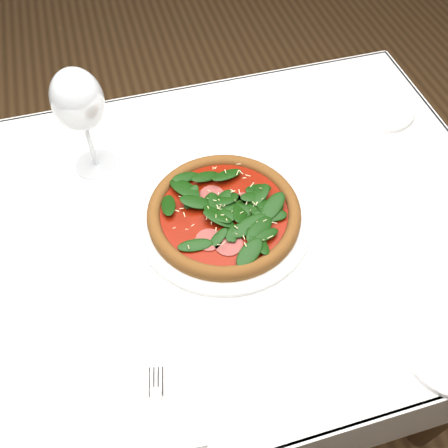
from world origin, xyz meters
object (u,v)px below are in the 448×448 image
object	(u,v)px
pizza	(224,211)
napkin	(156,431)
plate	(224,217)
wine_glass	(78,102)

from	to	relation	value
pizza	napkin	size ratio (longest dim) A/B	2.59
plate	napkin	world-z (taller)	plate
plate	napkin	size ratio (longest dim) A/B	2.40
plate	napkin	xyz separation A→B (m)	(-0.19, -0.34, -0.00)
plate	pizza	distance (m)	0.02
pizza	napkin	distance (m)	0.39
pizza	wine_glass	distance (m)	0.32
pizza	napkin	world-z (taller)	pizza
pizza	wine_glass	world-z (taller)	wine_glass
napkin	plate	bearing A→B (deg)	59.93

